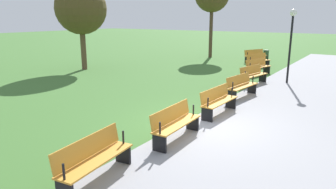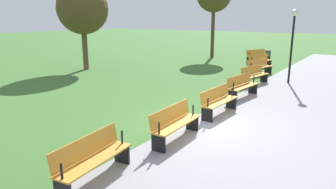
{
  "view_description": "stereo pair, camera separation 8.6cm",
  "coord_description": "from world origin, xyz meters",
  "views": [
    {
      "loc": [
        7.88,
        4.01,
        3.16
      ],
      "look_at": [
        -0.0,
        -1.21,
        0.8
      ],
      "focal_mm": 33.19,
      "sensor_mm": 36.0,
      "label": 1
    },
    {
      "loc": [
        7.83,
        4.08,
        3.16
      ],
      "look_at": [
        -0.0,
        -1.21,
        0.8
      ],
      "focal_mm": 33.19,
      "sensor_mm": 36.0,
      "label": 2
    }
  ],
  "objects": [
    {
      "name": "tree_0",
      "position": [
        -5.22,
        -10.9,
        3.64
      ],
      "size": [
        3.06,
        3.06,
        5.19
      ],
      "color": "brown",
      "rests_on": "ground"
    },
    {
      "name": "bench_6",
      "position": [
        1.34,
        -0.1,
        0.48
      ],
      "size": [
        1.89,
        0.54,
        0.89
      ],
      "rotation": [
        0.0,
        0.0,
        0.04
      ],
      "color": "orange",
      "rests_on": "ground"
    },
    {
      "name": "lamp_post",
      "position": [
        -7.94,
        0.61,
        2.5
      ],
      "size": [
        0.32,
        0.32,
        3.53
      ],
      "color": "black",
      "rests_on": "ground"
    },
    {
      "name": "bench_5",
      "position": [
        -1.34,
        -0.1,
        0.48
      ],
      "size": [
        1.89,
        0.54,
        0.89
      ],
      "rotation": [
        0.0,
        0.0,
        -0.04
      ],
      "color": "orange",
      "rests_on": "ground"
    },
    {
      "name": "path_paving",
      "position": [
        0.0,
        1.71,
        0.0
      ],
      "size": [
        44.06,
        4.64,
        0.01
      ],
      "primitive_type": "cube",
      "color": "#939399",
      "rests_on": "ground"
    },
    {
      "name": "bench_7",
      "position": [
        4.01,
        -0.3,
        0.48
      ],
      "size": [
        1.91,
        0.68,
        0.89
      ],
      "rotation": [
        0.0,
        0.0,
        0.11
      ],
      "color": "orange",
      "rests_on": "ground"
    },
    {
      "name": "bench_3",
      "position": [
        -6.65,
        -0.71,
        0.48
      ],
      "size": [
        1.93,
        0.82,
        0.89
      ],
      "rotation": [
        0.0,
        0.0,
        -0.19
      ],
      "color": "orange",
      "rests_on": "ground"
    },
    {
      "name": "bench_4",
      "position": [
        -4.01,
        -0.3,
        0.48
      ],
      "size": [
        1.91,
        0.68,
        0.89
      ],
      "rotation": [
        0.0,
        0.0,
        -0.11
      ],
      "color": "orange",
      "rests_on": "ground"
    },
    {
      "name": "bench_2",
      "position": [
        -9.26,
        -1.31,
        0.48
      ],
      "size": [
        1.93,
        0.95,
        0.89
      ],
      "rotation": [
        0.0,
        0.0,
        -0.27
      ],
      "color": "orange",
      "rests_on": "ground"
    },
    {
      "name": "bench_0",
      "position": [
        -14.29,
        -3.12,
        0.48
      ],
      "size": [
        1.9,
        1.2,
        0.89
      ],
      "rotation": [
        0.0,
        0.0,
        -0.42
      ],
      "color": "orange",
      "rests_on": "ground"
    },
    {
      "name": "trash_bin",
      "position": [
        -15.7,
        -2.74,
        0.39
      ],
      "size": [
        0.4,
        0.4,
        0.77
      ],
      "primitive_type": "cylinder",
      "color": "#2D512D",
      "rests_on": "ground"
    },
    {
      "name": "ground_plane",
      "position": [
        0.0,
        0.0,
        0.0
      ],
      "size": [
        120.0,
        120.0,
        0.0
      ],
      "primitive_type": "plane",
      "color": "#3D6B2D"
    },
    {
      "name": "bench_1",
      "position": [
        -11.81,
        -2.12,
        0.48
      ],
      "size": [
        1.92,
        1.08,
        0.89
      ],
      "rotation": [
        0.0,
        0.0,
        -0.34
      ],
      "color": "orange",
      "rests_on": "ground"
    }
  ]
}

